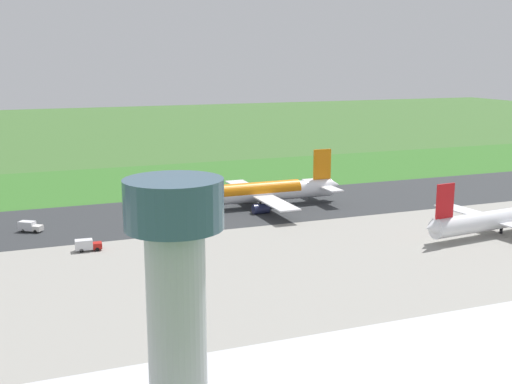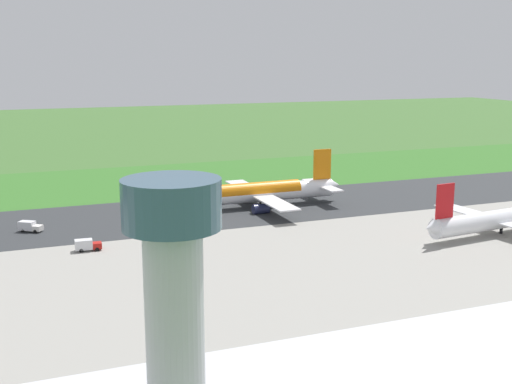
{
  "view_description": "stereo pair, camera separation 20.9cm",
  "coord_description": "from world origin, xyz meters",
  "px_view_note": "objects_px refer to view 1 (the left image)",
  "views": [
    {
      "loc": [
        68.61,
        168.56,
        42.49
      ],
      "look_at": [
        3.51,
        0.0,
        4.5
      ],
      "focal_mm": 45.14,
      "sensor_mm": 36.0,
      "label": 1
    },
    {
      "loc": [
        68.42,
        168.64,
        42.49
      ],
      "look_at": [
        3.51,
        0.0,
        4.5
      ],
      "focal_mm": 45.14,
      "sensor_mm": 36.0,
      "label": 2
    }
  ],
  "objects_px": {
    "service_truck_baggage": "(87,245)",
    "no_stopping_sign": "(209,178)",
    "service_car_followme": "(189,244)",
    "traffic_cone_orange": "(197,181)",
    "service_truck_fuel": "(30,226)",
    "airliner_parked_near": "(501,218)",
    "airliner_main": "(257,192)"
  },
  "relations": [
    {
      "from": "airliner_main",
      "to": "service_car_followme",
      "type": "distance_m",
      "value": 43.21
    },
    {
      "from": "traffic_cone_orange",
      "to": "airliner_parked_near",
      "type": "bearing_deg",
      "value": 119.31
    },
    {
      "from": "service_truck_baggage",
      "to": "no_stopping_sign",
      "type": "bearing_deg",
      "value": -125.95
    },
    {
      "from": "airliner_parked_near",
      "to": "service_truck_baggage",
      "type": "height_order",
      "value": "airliner_parked_near"
    },
    {
      "from": "traffic_cone_orange",
      "to": "service_truck_fuel",
      "type": "bearing_deg",
      "value": 39.89
    },
    {
      "from": "traffic_cone_orange",
      "to": "service_car_followme",
      "type": "bearing_deg",
      "value": 72.58
    },
    {
      "from": "service_car_followme",
      "to": "service_truck_baggage",
      "type": "bearing_deg",
      "value": -14.23
    },
    {
      "from": "service_truck_baggage",
      "to": "no_stopping_sign",
      "type": "height_order",
      "value": "no_stopping_sign"
    },
    {
      "from": "no_stopping_sign",
      "to": "traffic_cone_orange",
      "type": "relative_size",
      "value": 4.93
    },
    {
      "from": "service_truck_baggage",
      "to": "service_car_followme",
      "type": "relative_size",
      "value": 1.38
    },
    {
      "from": "service_truck_baggage",
      "to": "traffic_cone_orange",
      "type": "bearing_deg",
      "value": -123.33
    },
    {
      "from": "traffic_cone_orange",
      "to": "no_stopping_sign",
      "type": "bearing_deg",
      "value": 162.45
    },
    {
      "from": "service_truck_fuel",
      "to": "traffic_cone_orange",
      "type": "distance_m",
      "value": 73.88
    },
    {
      "from": "service_car_followme",
      "to": "traffic_cone_orange",
      "type": "bearing_deg",
      "value": -107.42
    },
    {
      "from": "service_truck_fuel",
      "to": "no_stopping_sign",
      "type": "height_order",
      "value": "no_stopping_sign"
    },
    {
      "from": "no_stopping_sign",
      "to": "traffic_cone_orange",
      "type": "xyz_separation_m",
      "value": [
        3.78,
        -1.2,
        -1.33
      ]
    },
    {
      "from": "service_car_followme",
      "to": "service_truck_fuel",
      "type": "distance_m",
      "value": 42.95
    },
    {
      "from": "service_truck_fuel",
      "to": "no_stopping_sign",
      "type": "distance_m",
      "value": 76.08
    },
    {
      "from": "airliner_parked_near",
      "to": "no_stopping_sign",
      "type": "relative_size",
      "value": 18.0
    },
    {
      "from": "airliner_main",
      "to": "service_car_followme",
      "type": "relative_size",
      "value": 12.6
    },
    {
      "from": "service_car_followme",
      "to": "no_stopping_sign",
      "type": "distance_m",
      "value": 78.18
    },
    {
      "from": "service_truck_baggage",
      "to": "service_truck_fuel",
      "type": "distance_m",
      "value": 24.35
    },
    {
      "from": "airliner_main",
      "to": "traffic_cone_orange",
      "type": "height_order",
      "value": "airliner_main"
    },
    {
      "from": "service_truck_baggage",
      "to": "service_truck_fuel",
      "type": "relative_size",
      "value": 0.98
    },
    {
      "from": "airliner_main",
      "to": "service_truck_fuel",
      "type": "xyz_separation_m",
      "value": [
        62.32,
        4.7,
        -2.95
      ]
    },
    {
      "from": "service_truck_fuel",
      "to": "traffic_cone_orange",
      "type": "bearing_deg",
      "value": -140.11
    },
    {
      "from": "airliner_parked_near",
      "to": "service_truck_fuel",
      "type": "height_order",
      "value": "airliner_parked_near"
    },
    {
      "from": "airliner_parked_near",
      "to": "no_stopping_sign",
      "type": "height_order",
      "value": "airliner_parked_near"
    },
    {
      "from": "no_stopping_sign",
      "to": "airliner_parked_near",
      "type": "bearing_deg",
      "value": 117.77
    },
    {
      "from": "service_car_followme",
      "to": "airliner_main",
      "type": "bearing_deg",
      "value": -132.36
    },
    {
      "from": "traffic_cone_orange",
      "to": "airliner_main",
      "type": "bearing_deg",
      "value": 97.53
    },
    {
      "from": "airliner_main",
      "to": "service_truck_baggage",
      "type": "relative_size",
      "value": 9.11
    }
  ]
}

